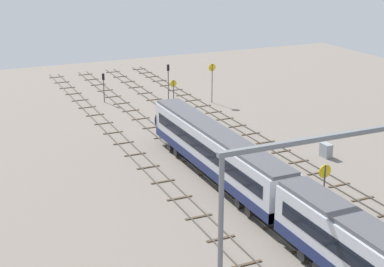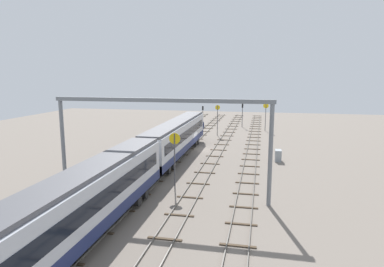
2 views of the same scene
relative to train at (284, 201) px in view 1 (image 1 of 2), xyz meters
name	(u,v)px [view 1 (image 1 of 2)]	position (x,y,z in m)	size (l,w,h in m)	color
ground_plane	(214,157)	(17.13, -2.45, -2.66)	(108.66, 108.66, 0.00)	slate
track_near_foreground	(273,147)	(17.13, -9.82, -2.59)	(92.66, 2.40, 0.16)	#59544C
track_second_near	(234,153)	(17.13, -4.91, -2.59)	(92.66, 2.40, 0.16)	#59544C
track_with_train	(192,160)	(17.13, 0.00, -2.59)	(92.66, 2.40, 0.16)	#59544C
track_second_far	(148,167)	(17.13, 4.91, -2.59)	(92.66, 2.40, 0.16)	#59544C
train	(284,201)	(0.00, 0.00, 0.00)	(50.40, 3.24, 4.80)	#B7BCC6
overhead_gantry	(341,162)	(-3.44, -2.31, 4.15)	(0.40, 19.71, 9.01)	slate
speed_sign_near_foreground	(212,77)	(36.50, -11.78, 1.07)	(0.14, 1.06, 5.59)	#4C4C51
speed_sign_mid_trackside	(174,96)	(29.60, -3.09, 0.90)	(0.14, 0.87, 5.60)	#4C4C51
speed_sign_far_trackside	(324,187)	(-0.92, -2.98, 1.06)	(0.14, 1.09, 5.54)	#4C4C51
signal_light_trackside_approach	(168,77)	(40.89, -6.96, 0.62)	(0.31, 0.32, 5.06)	#4C4C51
signal_light_trackside_departure	(104,83)	(43.00, 1.98, 0.08)	(0.31, 0.32, 4.15)	#4C4C51
relay_cabinet	(326,150)	(12.26, -13.29, -1.92)	(1.35, 0.80, 1.48)	gray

